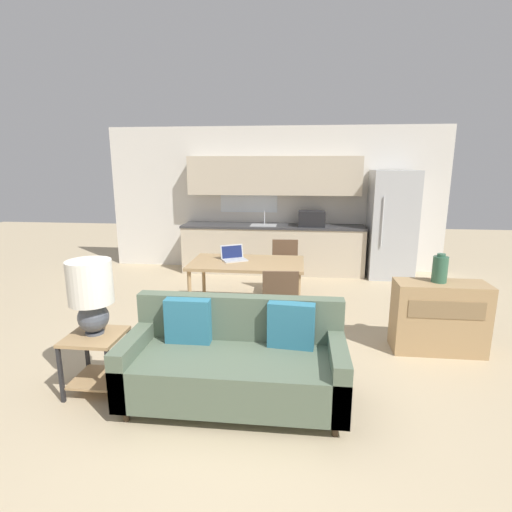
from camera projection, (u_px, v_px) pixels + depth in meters
ground_plane at (238, 401)px, 3.47m from camera, size 20.00×20.00×0.00m
wall_back at (274, 199)px, 7.65m from camera, size 6.40×0.07×2.70m
kitchen_counter at (273, 228)px, 7.47m from camera, size 3.39×0.65×2.15m
refrigerator at (391, 225)px, 7.12m from camera, size 0.78×0.75×1.91m
dining_table at (247, 266)px, 5.40m from camera, size 1.52×0.89×0.72m
couch at (236, 362)px, 3.43m from camera, size 1.85×0.80×0.87m
side_table at (96, 353)px, 3.56m from camera, size 0.47×0.47×0.54m
table_lamp at (91, 291)px, 3.47m from camera, size 0.38×0.38×0.67m
credenza at (439, 317)px, 4.32m from camera, size 0.96×0.39×0.78m
vase at (440, 269)px, 4.23m from camera, size 0.16×0.16×0.31m
dining_chair_far_right at (285, 265)px, 6.16m from camera, size 0.44×0.44×0.86m
dining_chair_near_right at (280, 300)px, 4.58m from camera, size 0.45×0.45×0.86m
laptop at (233, 256)px, 5.49m from camera, size 0.40×0.37×0.20m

